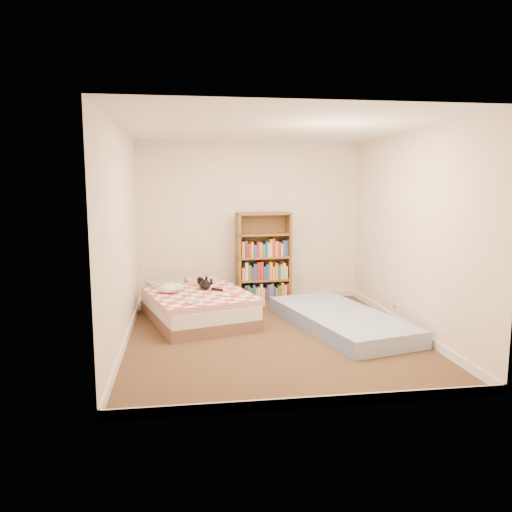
{
  "coord_description": "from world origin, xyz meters",
  "views": [
    {
      "loc": [
        -1.05,
        -5.83,
        1.87
      ],
      "look_at": [
        -0.16,
        0.3,
        0.95
      ],
      "focal_mm": 35.0,
      "sensor_mm": 36.0,
      "label": 1
    }
  ],
  "objects": [
    {
      "name": "bed",
      "position": [
        -0.89,
        0.86,
        0.21
      ],
      "size": [
        1.63,
        1.97,
        0.46
      ],
      "rotation": [
        0.0,
        0.0,
        0.29
      ],
      "color": "brown",
      "rests_on": "room"
    },
    {
      "name": "white_dog",
      "position": [
        -1.25,
        0.78,
        0.48
      ],
      "size": [
        0.37,
        0.37,
        0.14
      ],
      "rotation": [
        0.0,
        0.0,
        0.65
      ],
      "color": "white",
      "rests_on": "bed"
    },
    {
      "name": "bookshelf",
      "position": [
        0.18,
        1.8,
        0.53
      ],
      "size": [
        0.87,
        0.35,
        1.41
      ],
      "rotation": [
        0.0,
        0.0,
        0.08
      ],
      "color": "brown",
      "rests_on": "room"
    },
    {
      "name": "black_cat",
      "position": [
        -0.77,
        1.01,
        0.47
      ],
      "size": [
        0.26,
        0.59,
        0.13
      ],
      "rotation": [
        0.0,
        0.0,
        0.29
      ],
      "color": "black",
      "rests_on": "bed"
    },
    {
      "name": "room",
      "position": [
        0.0,
        0.0,
        1.2
      ],
      "size": [
        3.51,
        4.01,
        2.51
      ],
      "color": "#43311D",
      "rests_on": "ground"
    },
    {
      "name": "floor_mattress",
      "position": [
        0.94,
        0.23,
        0.1
      ],
      "size": [
        1.52,
        2.44,
        0.2
      ],
      "primitive_type": "cube",
      "rotation": [
        0.0,
        0.0,
        0.24
      ],
      "color": "#708DBB",
      "rests_on": "room"
    }
  ]
}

